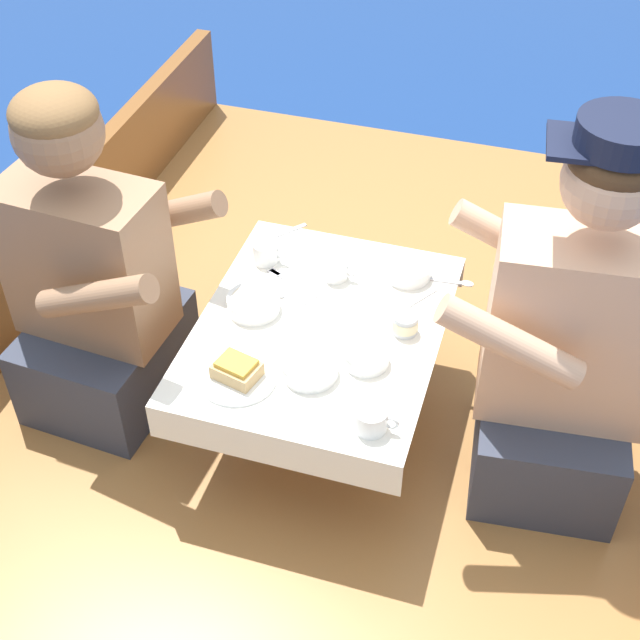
% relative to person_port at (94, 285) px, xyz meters
% --- Properties ---
extents(ground_plane, '(60.00, 60.00, 0.00)m').
position_rel_person_port_xyz_m(ground_plane, '(0.61, -0.02, -0.73)').
color(ground_plane, navy).
extents(boat_deck, '(2.06, 3.42, 0.34)m').
position_rel_person_port_xyz_m(boat_deck, '(0.61, -0.02, -0.57)').
color(boat_deck, '#9E6B38').
rests_on(boat_deck, ground_plane).
extents(cockpit_table, '(0.62, 0.78, 0.36)m').
position_rel_person_port_xyz_m(cockpit_table, '(0.61, 0.06, -0.07)').
color(cockpit_table, '#B2B2B7').
rests_on(cockpit_table, boat_deck).
extents(person_port, '(0.54, 0.47, 0.97)m').
position_rel_person_port_xyz_m(person_port, '(0.00, 0.00, 0.00)').
color(person_port, '#333847').
rests_on(person_port, boat_deck).
extents(person_starboard, '(0.55, 0.48, 1.05)m').
position_rel_person_port_xyz_m(person_starboard, '(1.22, 0.08, 0.03)').
color(person_starboard, '#333847').
rests_on(person_starboard, boat_deck).
extents(plate_sandwich, '(0.19, 0.19, 0.01)m').
position_rel_person_port_xyz_m(plate_sandwich, '(0.47, -0.18, -0.03)').
color(plate_sandwich, white).
rests_on(plate_sandwich, cockpit_table).
extents(plate_bread, '(0.15, 0.15, 0.01)m').
position_rel_person_port_xyz_m(plate_bread, '(0.64, 0.05, -0.03)').
color(plate_bread, white).
rests_on(plate_bread, cockpit_table).
extents(sandwich, '(0.12, 0.10, 0.05)m').
position_rel_person_port_xyz_m(sandwich, '(0.47, -0.18, -0.00)').
color(sandwich, tan).
rests_on(sandwich, plate_sandwich).
extents(bowl_port_near, '(0.14, 0.14, 0.04)m').
position_rel_person_port_xyz_m(bowl_port_near, '(0.64, -0.11, -0.01)').
color(bowl_port_near, white).
rests_on(bowl_port_near, cockpit_table).
extents(bowl_starboard_near, '(0.13, 0.13, 0.04)m').
position_rel_person_port_xyz_m(bowl_starboard_near, '(0.78, 0.33, -0.01)').
color(bowl_starboard_near, white).
rests_on(bowl_starboard_near, cockpit_table).
extents(bowl_center_far, '(0.14, 0.14, 0.04)m').
position_rel_person_port_xyz_m(bowl_center_far, '(0.42, 0.07, -0.01)').
color(bowl_center_far, white).
rests_on(bowl_center_far, cockpit_table).
extents(bowl_port_far, '(0.11, 0.11, 0.04)m').
position_rel_person_port_xyz_m(bowl_port_far, '(0.76, -0.03, -0.01)').
color(bowl_port_far, white).
rests_on(bowl_port_far, cockpit_table).
extents(coffee_cup_port, '(0.10, 0.08, 0.06)m').
position_rel_person_port_xyz_m(coffee_cup_port, '(0.82, -0.24, -0.00)').
color(coffee_cup_port, white).
rests_on(coffee_cup_port, cockpit_table).
extents(coffee_cup_starboard, '(0.10, 0.07, 0.06)m').
position_rel_person_port_xyz_m(coffee_cup_starboard, '(0.59, 0.26, -0.01)').
color(coffee_cup_starboard, white).
rests_on(coffee_cup_starboard, cockpit_table).
extents(coffee_cup_center, '(0.10, 0.07, 0.06)m').
position_rel_person_port_xyz_m(coffee_cup_center, '(0.39, 0.27, -0.00)').
color(coffee_cup_center, white).
rests_on(coffee_cup_center, cockpit_table).
extents(tin_can, '(0.07, 0.07, 0.05)m').
position_rel_person_port_xyz_m(tin_can, '(0.82, 0.10, -0.01)').
color(tin_can, silver).
rests_on(tin_can, cockpit_table).
extents(utensil_spoon_port, '(0.17, 0.04, 0.01)m').
position_rel_person_port_xyz_m(utensil_spoon_port, '(0.52, 0.14, -0.03)').
color(utensil_spoon_port, silver).
rests_on(utensil_spoon_port, cockpit_table).
extents(utensil_knife_starboard, '(0.12, 0.14, 0.00)m').
position_rel_person_port_xyz_m(utensil_knife_starboard, '(0.39, 0.40, -0.03)').
color(utensil_knife_starboard, silver).
rests_on(utensil_knife_starboard, cockpit_table).
extents(utensil_spoon_starboard, '(0.17, 0.03, 0.01)m').
position_rel_person_port_xyz_m(utensil_spoon_starboard, '(0.90, 0.33, -0.03)').
color(utensil_spoon_starboard, silver).
rests_on(utensil_spoon_starboard, cockpit_table).
extents(utensil_fork_starboard, '(0.16, 0.09, 0.00)m').
position_rel_person_port_xyz_m(utensil_fork_starboard, '(0.47, 0.21, -0.03)').
color(utensil_fork_starboard, silver).
rests_on(utensil_fork_starboard, cockpit_table).
extents(utensil_knife_port, '(0.10, 0.15, 0.00)m').
position_rel_person_port_xyz_m(utensil_knife_port, '(0.82, 0.22, -0.03)').
color(utensil_knife_port, silver).
rests_on(utensil_knife_port, cockpit_table).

